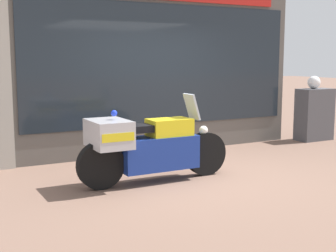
# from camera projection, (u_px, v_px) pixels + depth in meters

# --- Properties ---
(ground_plane) EXTENTS (60.00, 60.00, 0.00)m
(ground_plane) POSITION_uv_depth(u_px,v_px,m) (198.00, 174.00, 7.36)
(ground_plane) COLOR #7A5B4C
(shop_building) EXTENTS (6.59, 0.55, 3.27)m
(shop_building) POSITION_uv_depth(u_px,v_px,m) (124.00, 67.00, 8.68)
(shop_building) COLOR #56514C
(shop_building) RESTS_ON ground
(window_display) EXTENTS (5.31, 0.30, 2.01)m
(window_display) POSITION_uv_depth(u_px,v_px,m) (159.00, 126.00, 9.22)
(window_display) COLOR slate
(window_display) RESTS_ON ground
(paramedic_motorcycle) EXTENTS (2.39, 0.72, 1.28)m
(paramedic_motorcycle) POSITION_uv_depth(u_px,v_px,m) (146.00, 145.00, 6.77)
(paramedic_motorcycle) COLOR black
(paramedic_motorcycle) RESTS_ON ground
(utility_cabinet) EXTENTS (0.81, 0.43, 1.14)m
(utility_cabinet) POSITION_uv_depth(u_px,v_px,m) (314.00, 114.00, 10.35)
(utility_cabinet) COLOR #4C4C51
(utility_cabinet) RESTS_ON ground
(white_helmet) EXTENTS (0.28, 0.28, 0.28)m
(white_helmet) POSITION_uv_depth(u_px,v_px,m) (314.00, 82.00, 10.23)
(white_helmet) COLOR white
(white_helmet) RESTS_ON utility_cabinet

